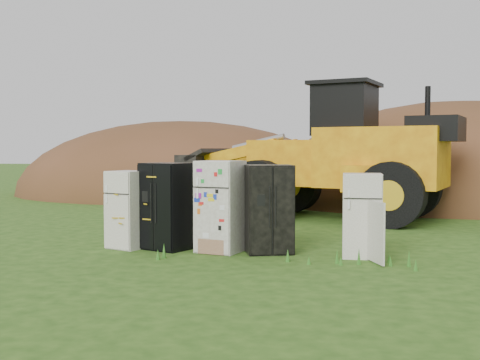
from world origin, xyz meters
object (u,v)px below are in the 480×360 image
object	(u,v)px
fridge_leftmost	(129,210)
fridge_black_side	(167,206)
fridge_dark_mid	(269,209)
wheel_loader	(312,151)
fridge_open_door	(362,215)
fridge_sticker	(220,206)

from	to	relation	value
fridge_leftmost	fridge_black_side	bearing A→B (deg)	22.78
fridge_black_side	fridge_dark_mid	bearing A→B (deg)	22.05
fridge_black_side	wheel_loader	xyz separation A→B (m)	(2.24, 6.19, 1.08)
fridge_leftmost	fridge_black_side	xyz separation A→B (m)	(0.80, 0.04, 0.08)
fridge_black_side	fridge_open_door	xyz separation A→B (m)	(3.83, -0.03, -0.09)
fridge_leftmost	fridge_sticker	world-z (taller)	fridge_sticker
fridge_dark_mid	fridge_open_door	bearing A→B (deg)	-22.16
fridge_sticker	fridge_dark_mid	world-z (taller)	fridge_sticker
fridge_black_side	wheel_loader	size ratio (longest dim) A/B	0.22
fridge_sticker	fridge_open_door	bearing A→B (deg)	13.29
fridge_sticker	wheel_loader	size ratio (longest dim) A/B	0.22
fridge_dark_mid	fridge_leftmost	bearing A→B (deg)	160.70
fridge_dark_mid	wheel_loader	bearing A→B (deg)	67.88
fridge_black_side	fridge_sticker	world-z (taller)	fridge_sticker
fridge_leftmost	wheel_loader	distance (m)	7.03
fridge_black_side	fridge_open_door	distance (m)	3.83
fridge_black_side	fridge_sticker	distance (m)	1.12
fridge_sticker	wheel_loader	bearing A→B (deg)	92.50
fridge_leftmost	fridge_sticker	distance (m)	1.93
fridge_leftmost	fridge_open_door	distance (m)	4.63
fridge_sticker	fridge_leftmost	bearing A→B (deg)	-167.87
fridge_black_side	wheel_loader	distance (m)	6.67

